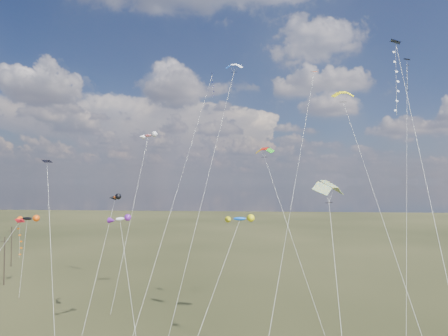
# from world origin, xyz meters

# --- Properties ---
(utility_pole_near) EXTENTS (1.40, 0.20, 8.00)m
(utility_pole_near) POSITION_xyz_m (-38.00, 30.00, 4.09)
(utility_pole_near) COLOR black
(utility_pole_near) RESTS_ON ground
(utility_pole_far) EXTENTS (1.40, 0.20, 8.00)m
(utility_pole_far) POSITION_xyz_m (-46.00, 44.00, 4.09)
(utility_pole_far) COLOR black
(utility_pole_far) RESTS_ON ground
(diamond_black_high) EXTENTS (11.91, 30.91, 37.08)m
(diamond_black_high) POSITION_xyz_m (27.32, 30.13, 31.70)
(diamond_black_high) COLOR black
(diamond_black_high) RESTS_ON ground
(diamond_navy_tall) EXTENTS (5.17, 32.36, 36.98)m
(diamond_navy_tall) POSITION_xyz_m (-4.33, 34.51, 31.47)
(diamond_navy_tall) COLOR #11184B
(diamond_navy_tall) RESTS_ON ground
(diamond_black_mid) EXTENTS (7.13, 10.09, 19.61)m
(diamond_black_mid) POSITION_xyz_m (-16.68, 5.41, 14.64)
(diamond_black_mid) COLOR black
(diamond_black_mid) RESTS_ON ground
(diamond_red_low) EXTENTS (5.38, 8.03, 12.81)m
(diamond_red_low) POSITION_xyz_m (-23.88, 11.27, 10.11)
(diamond_red_low) COLOR #AA0E10
(diamond_red_low) RESTS_ON ground
(diamond_navy_right) EXTENTS (1.36, 16.64, 28.83)m
(diamond_navy_right) POSITION_xyz_m (15.71, -0.92, 24.37)
(diamond_navy_right) COLOR #0D1746
(diamond_navy_right) RESTS_ON ground
(diamond_orange_center) EXTENTS (7.81, 23.76, 30.55)m
(diamond_orange_center) POSITION_xyz_m (8.54, 6.40, 19.55)
(diamond_orange_center) COLOR #EB3300
(diamond_orange_center) RESTS_ON ground
(parafoil_yellow) EXTENTS (4.40, 19.01, 27.20)m
(parafoil_yellow) POSITION_xyz_m (13.45, 9.24, 26.46)
(parafoil_yellow) COLOR #FBE908
(parafoil_yellow) RESTS_ON ground
(parafoil_blue_white) EXTENTS (6.81, 17.64, 33.38)m
(parafoil_blue_white) POSITION_xyz_m (1.19, 19.00, 32.56)
(parafoil_blue_white) COLOR blue
(parafoil_blue_white) RESTS_ON ground
(parafoil_striped) EXTENTS (3.20, 14.54, 17.84)m
(parafoil_striped) POSITION_xyz_m (10.01, -1.89, 17.01)
(parafoil_striped) COLOR yellow
(parafoil_striped) RESTS_ON ground
(parafoil_tricolor) EXTENTS (7.63, 12.47, 21.61)m
(parafoil_tricolor) POSITION_xyz_m (5.22, 13.39, 20.95)
(parafoil_tricolor) COLOR #E9AE07
(parafoil_tricolor) RESTS_ON ground
(novelty_black_orange) EXTENTS (4.46, 6.87, 11.75)m
(novelty_black_orange) POSITION_xyz_m (-33.57, 29.11, 11.16)
(novelty_black_orange) COLOR black
(novelty_black_orange) RESTS_ON ground
(novelty_orange_black) EXTENTS (2.28, 10.98, 15.75)m
(novelty_orange_black) POSITION_xyz_m (-13.21, 14.54, 15.22)
(novelty_orange_black) COLOR #E35114
(novelty_orange_black) RESTS_ON ground
(novelty_white_purple) EXTENTS (5.90, 9.15, 13.40)m
(novelty_white_purple) POSITION_xyz_m (-11.30, 11.12, 12.92)
(novelty_white_purple) COLOR silver
(novelty_white_purple) RESTS_ON ground
(novelty_redwhite_stripe) EXTENTS (3.38, 15.90, 25.52)m
(novelty_redwhite_stripe) POSITION_xyz_m (-14.04, 31.53, 24.86)
(novelty_redwhite_stripe) COLOR #C7050A
(novelty_redwhite_stripe) RESTS_ON ground
(novelty_blue_yellow) EXTENTS (6.07, 7.88, 14.24)m
(novelty_blue_yellow) POSITION_xyz_m (2.80, 2.83, 13.77)
(novelty_blue_yellow) COLOR blue
(novelty_blue_yellow) RESTS_ON ground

